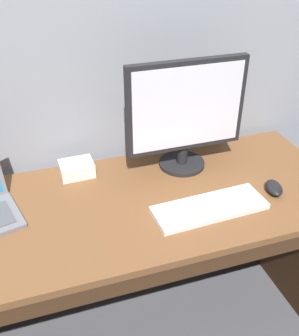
% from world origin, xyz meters
% --- Properties ---
extents(ground_plane, '(14.00, 14.00, 0.00)m').
position_xyz_m(ground_plane, '(0.00, 0.00, 0.00)').
color(ground_plane, '#4C4C51').
extents(back_wall, '(4.41, 0.04, 2.69)m').
position_xyz_m(back_wall, '(0.00, 0.40, 1.35)').
color(back_wall, gray).
rests_on(back_wall, ground).
extents(desk, '(1.85, 0.68, 0.79)m').
position_xyz_m(desk, '(0.00, -0.01, 0.56)').
color(desk, brown).
rests_on(desk, ground).
extents(external_monitor, '(0.50, 0.20, 0.47)m').
position_xyz_m(external_monitor, '(0.35, 0.17, 1.04)').
color(external_monitor, black).
rests_on(external_monitor, desk).
extents(wired_keyboard, '(0.43, 0.17, 0.02)m').
position_xyz_m(wired_keyboard, '(0.33, -0.14, 0.80)').
color(wired_keyboard, white).
rests_on(wired_keyboard, desk).
extents(computer_mouse, '(0.09, 0.12, 0.04)m').
position_xyz_m(computer_mouse, '(0.62, -0.11, 0.81)').
color(computer_mouse, black).
rests_on(computer_mouse, desk).
extents(external_drive_box, '(0.14, 0.11, 0.06)m').
position_xyz_m(external_drive_box, '(-0.10, 0.25, 0.82)').
color(external_drive_box, silver).
rests_on(external_drive_box, desk).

